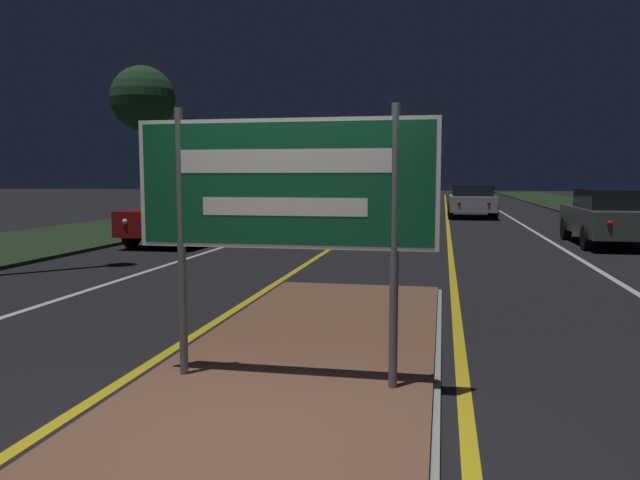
# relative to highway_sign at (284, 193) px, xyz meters

# --- Properties ---
(ground_plane) EXTENTS (160.00, 160.00, 0.00)m
(ground_plane) POSITION_rel_highway_sign_xyz_m (0.00, -1.37, -1.65)
(ground_plane) COLOR black
(median_island) EXTENTS (2.54, 9.54, 0.10)m
(median_island) POSITION_rel_highway_sign_xyz_m (0.00, 0.00, -1.61)
(median_island) COLOR #999993
(median_island) RESTS_ON ground_plane
(verge_left) EXTENTS (5.00, 100.00, 0.08)m
(verge_left) POSITION_rel_highway_sign_xyz_m (-9.50, 18.63, -1.61)
(verge_left) COLOR #1E3319
(verge_left) RESTS_ON ground_plane
(centre_line_yellow_left) EXTENTS (0.12, 70.00, 0.01)m
(centre_line_yellow_left) POSITION_rel_highway_sign_xyz_m (-1.46, 23.63, -1.65)
(centre_line_yellow_left) COLOR gold
(centre_line_yellow_left) RESTS_ON ground_plane
(centre_line_yellow_right) EXTENTS (0.12, 70.00, 0.01)m
(centre_line_yellow_right) POSITION_rel_highway_sign_xyz_m (1.46, 23.63, -1.65)
(centre_line_yellow_right) COLOR gold
(centre_line_yellow_right) RESTS_ON ground_plane
(lane_line_white_left) EXTENTS (0.12, 70.00, 0.01)m
(lane_line_white_left) POSITION_rel_highway_sign_xyz_m (-4.20, 23.63, -1.65)
(lane_line_white_left) COLOR silver
(lane_line_white_left) RESTS_ON ground_plane
(lane_line_white_right) EXTENTS (0.12, 70.00, 0.01)m
(lane_line_white_right) POSITION_rel_highway_sign_xyz_m (4.20, 23.63, -1.65)
(lane_line_white_right) COLOR silver
(lane_line_white_right) RESTS_ON ground_plane
(edge_line_white_left) EXTENTS (0.10, 70.00, 0.01)m
(edge_line_white_left) POSITION_rel_highway_sign_xyz_m (-7.20, 23.63, -1.65)
(edge_line_white_left) COLOR silver
(edge_line_white_left) RESTS_ON ground_plane
(edge_line_white_right) EXTENTS (0.10, 70.00, 0.01)m
(edge_line_white_right) POSITION_rel_highway_sign_xyz_m (7.20, 23.63, -1.65)
(edge_line_white_right) COLOR silver
(edge_line_white_right) RESTS_ON ground_plane
(highway_sign) EXTENTS (2.47, 0.07, 2.24)m
(highway_sign) POSITION_rel_highway_sign_xyz_m (0.00, 0.00, 0.00)
(highway_sign) COLOR #56565B
(highway_sign) RESTS_ON median_island
(car_receding_0) EXTENTS (1.93, 4.34, 1.46)m
(car_receding_0) POSITION_rel_highway_sign_xyz_m (5.57, 12.42, -0.89)
(car_receding_0) COLOR #4C514C
(car_receding_0) RESTS_ON ground_plane
(car_receding_1) EXTENTS (2.04, 4.24, 1.42)m
(car_receding_1) POSITION_rel_highway_sign_xyz_m (2.50, 23.16, -0.90)
(car_receding_1) COLOR #B7B7BC
(car_receding_1) RESTS_ON ground_plane
(car_approaching_0) EXTENTS (1.98, 4.68, 1.38)m
(car_approaching_0) POSITION_rel_highway_sign_xyz_m (-5.62, 11.16, -0.91)
(car_approaching_0) COLOR maroon
(car_approaching_0) RESTS_ON ground_plane
(car_approaching_1) EXTENTS (1.94, 4.34, 1.42)m
(car_approaching_1) POSITION_rel_highway_sign_xyz_m (-2.68, 21.53, -0.89)
(car_approaching_1) COLOR #4C514C
(car_approaching_1) RESTS_ON ground_plane
(roadside_palm_left) EXTENTS (2.52, 2.52, 6.02)m
(roadside_palm_left) POSITION_rel_highway_sign_xyz_m (-10.36, 18.17, 3.15)
(roadside_palm_left) COLOR #4C3823
(roadside_palm_left) RESTS_ON verge_left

